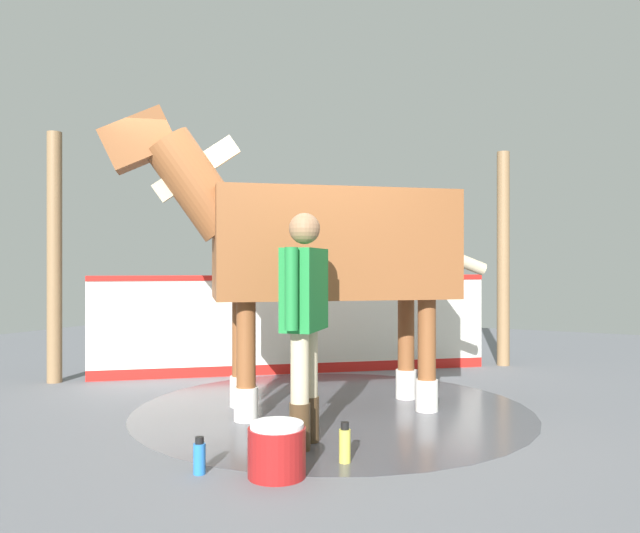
# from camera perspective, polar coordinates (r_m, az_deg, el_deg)

# --- Properties ---
(ground_plane) EXTENTS (16.00, 16.00, 0.02)m
(ground_plane) POSITION_cam_1_polar(r_m,az_deg,el_deg) (5.51, -0.99, -13.57)
(ground_plane) COLOR slate
(wet_patch) EXTENTS (3.55, 3.55, 0.00)m
(wet_patch) POSITION_cam_1_polar(r_m,az_deg,el_deg) (5.58, 1.17, -13.27)
(wet_patch) COLOR #4C4C54
(wet_patch) RESTS_ON ground
(barrier_wall) EXTENTS (3.10, 3.75, 1.18)m
(barrier_wall) POSITION_cam_1_polar(r_m,az_deg,el_deg) (7.27, -2.20, -5.80)
(barrier_wall) COLOR silver
(barrier_wall) RESTS_ON ground
(roof_post_near) EXTENTS (0.16, 0.16, 2.77)m
(roof_post_near) POSITION_cam_1_polar(r_m,az_deg,el_deg) (7.28, -23.80, 0.81)
(roof_post_near) COLOR olive
(roof_post_near) RESTS_ON ground
(roof_post_far) EXTENTS (0.16, 0.16, 2.77)m
(roof_post_far) POSITION_cam_1_polar(r_m,az_deg,el_deg) (8.16, 16.93, 0.72)
(roof_post_far) COLOR olive
(roof_post_far) RESTS_ON ground
(horse) EXTENTS (2.41, 2.83, 2.62)m
(horse) POSITION_cam_1_polar(r_m,az_deg,el_deg) (5.40, -0.12, 1.92)
(horse) COLOR brown
(horse) RESTS_ON ground
(handler) EXTENTS (0.66, 0.31, 1.67)m
(handler) POSITION_cam_1_polar(r_m,az_deg,el_deg) (4.32, -1.48, -4.28)
(handler) COLOR #47331E
(handler) RESTS_ON ground
(wash_bucket) EXTENTS (0.36, 0.36, 0.33)m
(wash_bucket) POSITION_cam_1_polar(r_m,az_deg,el_deg) (3.86, -4.10, -16.91)
(wash_bucket) COLOR maroon
(wash_bucket) RESTS_ON ground
(bottle_shampoo) EXTENTS (0.08, 0.08, 0.27)m
(bottle_shampoo) POSITION_cam_1_polar(r_m,az_deg,el_deg) (4.11, 2.36, -16.43)
(bottle_shampoo) COLOR #D8CC4C
(bottle_shampoo) RESTS_ON ground
(bottle_spray) EXTENTS (0.08, 0.08, 0.23)m
(bottle_spray) POSITION_cam_1_polar(r_m,az_deg,el_deg) (3.98, -11.32, -17.23)
(bottle_spray) COLOR blue
(bottle_spray) RESTS_ON ground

